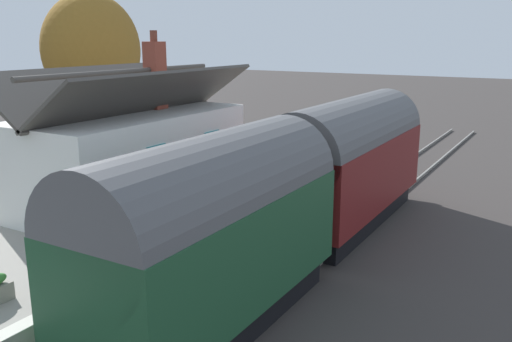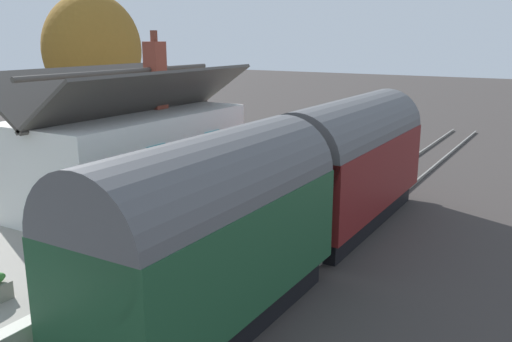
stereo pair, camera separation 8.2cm
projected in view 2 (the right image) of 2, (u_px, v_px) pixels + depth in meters
ground_plane at (261, 260)px, 15.78m from camera, size 160.00×160.00×0.00m
platform at (148, 219)px, 17.78m from camera, size 32.00×6.56×0.99m
platform_edge_coping at (226, 220)px, 16.12m from camera, size 32.00×0.36×0.02m
rail_near at (311, 269)px, 14.95m from camera, size 52.00×0.08×0.14m
rail_far at (266, 259)px, 15.67m from camera, size 52.00×0.08×0.14m
train at (299, 186)px, 15.30m from camera, size 15.87×2.73×4.32m
station_building at (132, 154)px, 17.73m from camera, size 8.17×4.09×5.51m
bench_by_lamp at (264, 162)px, 21.60m from camera, size 1.41×0.46×0.88m
bench_platform_end at (310, 145)px, 24.84m from camera, size 1.41×0.47×0.88m
planter_edge_near at (228, 144)px, 25.47m from camera, size 0.56×0.56×0.81m
planter_corner_building at (336, 141)px, 26.55m from camera, size 0.47×0.47×0.72m
planter_by_door at (287, 146)px, 25.73m from camera, size 0.86×0.32×0.58m
planter_bench_left at (299, 164)px, 21.38m from camera, size 0.54×0.54×0.84m
station_sign_board at (92, 217)px, 12.74m from camera, size 0.96×0.06×1.57m
tree_far_left at (92, 50)px, 25.77m from camera, size 4.64×4.53×8.34m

